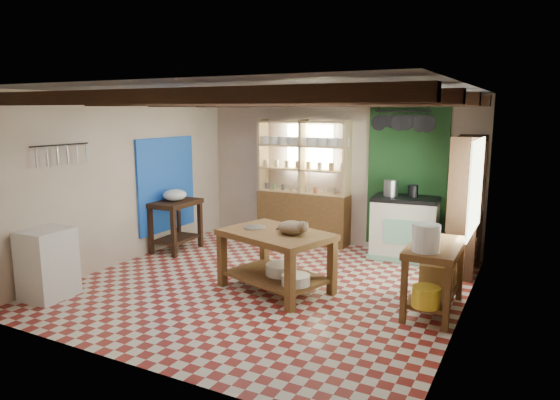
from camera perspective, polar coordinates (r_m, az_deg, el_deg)
The scene contains 30 objects.
floor at distance 6.92m, azimuth -1.51°, elevation -9.72°, with size 5.00×5.00×0.02m, color maroon.
ceiling at distance 6.51m, azimuth -1.62°, elevation 12.41°, with size 5.00×5.00×0.02m, color #49494E.
wall_back at distance 8.84m, azimuth 6.42°, elevation 3.32°, with size 5.00×0.04×2.60m, color beige.
wall_front at distance 4.62m, azimuth -16.97°, elevation -3.36°, with size 5.00×0.04×2.60m, color beige.
wall_left at distance 8.10m, azimuth -17.17°, elevation 2.31°, with size 0.04×5.00×2.60m, color beige.
wall_right at distance 5.81m, azimuth 20.48°, elevation -0.85°, with size 0.04×5.00×2.60m, color beige.
ceiling_beams at distance 6.51m, azimuth -1.61°, elevation 11.36°, with size 5.00×3.80×0.15m, color black.
blue_wall_patch at distance 8.76m, azimuth -12.82°, elevation 1.75°, with size 0.04×1.40×1.60m, color blue.
green_wall_patch at distance 8.44m, azimuth 14.27°, elevation 2.41°, with size 1.30×0.04×2.30m, color #1B431D.
window_back at distance 8.97m, azimuth 3.44°, elevation 6.03°, with size 0.90×0.02×0.80m, color silver.
window_right at distance 6.78m, azimuth 21.48°, elevation 1.44°, with size 0.02×1.30×1.20m, color silver.
utensil_rail at distance 7.21m, azimuth -23.77°, elevation 4.82°, with size 0.06×0.90×0.28m, color black.
pot_rack at distance 7.96m, azimuth 13.84°, elevation 8.70°, with size 0.86×0.12×0.36m, color black.
shelving_unit at distance 8.90m, azimuth 2.65°, elevation 2.13°, with size 1.70×0.34×2.20m, color tan.
tall_rack at distance 7.65m, azimuth 20.50°, elevation -0.61°, with size 0.40×0.86×2.00m, color black.
work_table at distance 6.61m, azimuth -0.48°, elevation -6.99°, with size 1.40×0.93×0.79m, color brown.
stove at distance 8.25m, azimuth 14.08°, elevation -3.07°, with size 1.02×0.69×1.00m, color beige.
prep_table at distance 8.62m, azimuth -11.81°, elevation -2.89°, with size 0.58×0.85×0.86m, color black.
white_cabinet at distance 6.98m, azimuth -25.03°, elevation -6.61°, with size 0.49×0.59×0.89m, color silver.
right_counter at distance 6.21m, azimuth 17.17°, elevation -8.50°, with size 0.57×1.14×0.81m, color brown.
cat at distance 6.35m, azimuth 1.43°, elevation -3.18°, with size 0.39×0.30×0.18m, color #8A6F50.
steel_tray at distance 6.71m, azimuth -2.91°, elevation -3.15°, with size 0.30×0.30×0.02m, color #939298.
basin_large at distance 6.64m, azimuth 0.14°, elevation -7.93°, with size 0.41×0.41×0.14m, color silver.
basin_small at distance 6.28m, azimuth 1.82°, elevation -9.10°, with size 0.36×0.36×0.13m, color silver.
kettle_left at distance 8.17m, azimuth 12.54°, elevation 1.36°, with size 0.22×0.22×0.26m, color #939298.
kettle_right at distance 8.12m, azimuth 14.96°, elevation 0.99°, with size 0.16×0.16×0.20m, color black.
enamel_bowl at distance 8.52m, azimuth -11.93°, elevation 0.56°, with size 0.39×0.39×0.20m, color silver.
white_bucket at distance 5.73m, azimuth 16.35°, elevation -4.18°, with size 0.31×0.31×0.31m, color silver.
wicker_basket at distance 6.50m, azimuth 17.62°, elevation -8.16°, with size 0.39×0.31×0.27m, color #A27C41.
yellow_tub at distance 5.81m, azimuth 16.33°, elevation -10.56°, with size 0.31×0.31×0.23m, color gold.
Camera 1 is at (3.19, -5.67, 2.35)m, focal length 32.00 mm.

